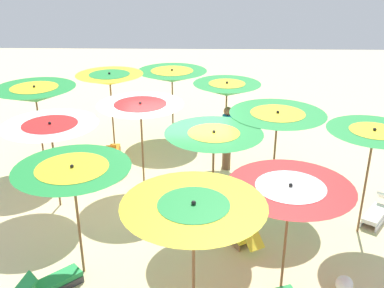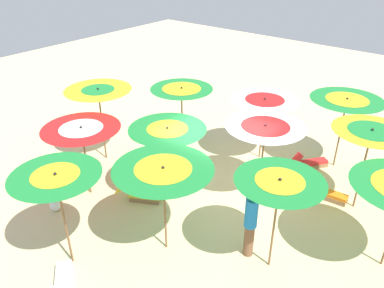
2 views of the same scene
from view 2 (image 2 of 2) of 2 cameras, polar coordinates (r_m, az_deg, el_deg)
name	(u,v)px [view 2 (image 2 of 2)]	position (r m, az deg, el deg)	size (l,w,h in m)	color
ground	(215,198)	(11.41, 3.45, -8.00)	(37.82, 37.82, 0.04)	beige
beach_umbrella_0	(99,96)	(12.62, -13.70, 6.98)	(2.11, 2.11, 2.56)	brown
beach_umbrella_1	(82,135)	(11.00, -16.03, 1.33)	(2.17, 2.17, 2.21)	brown
beach_umbrella_2	(57,183)	(8.54, -19.45, -5.42)	(1.92, 1.92, 2.49)	brown
beach_umbrella_3	(182,94)	(12.99, -1.55, 7.47)	(2.10, 2.10, 2.33)	brown
beach_umbrella_4	(168,135)	(10.24, -3.64, 1.36)	(2.09, 2.09, 2.35)	brown
beach_umbrella_5	(163,177)	(8.55, -4.26, -4.84)	(2.27, 2.27, 2.36)	brown
beach_umbrella_6	(264,104)	(12.65, 10.70, 5.91)	(2.23, 2.23, 2.20)	brown
beach_umbrella_7	(265,132)	(10.57, 10.77, 1.83)	(2.18, 2.18, 2.34)	brown
beach_umbrella_8	(279,188)	(8.19, 12.80, -6.34)	(1.91, 1.91, 2.43)	brown
beach_umbrella_9	(346,105)	(12.79, 21.89, 5.34)	(2.24, 2.24, 2.42)	brown
beach_umbrella_10	(371,136)	(10.85, 25.04, 1.08)	(2.01, 2.01, 2.47)	brown
lounger_0	(70,180)	(12.34, -17.60, -5.07)	(1.23, 0.73, 0.65)	olive
lounger_1	(179,134)	(14.39, -2.00, 1.44)	(1.09, 1.13, 0.53)	#333338
lounger_2	(63,281)	(9.28, -18.61, -18.68)	(1.22, 1.05, 0.52)	silver
lounger_3	(141,193)	(11.28, -7.58, -7.29)	(1.30, 0.95, 0.61)	olive
lounger_4	(310,162)	(13.24, 17.19, -2.60)	(0.99, 1.21, 0.59)	olive
lounger_5	(327,192)	(11.92, 19.46, -6.79)	(1.27, 0.41, 0.61)	olive
beachgoer_0	(251,222)	(9.10, 8.69, -11.34)	(0.30, 0.30, 1.87)	brown
beach_ball	(56,205)	(11.47, -19.61, -8.57)	(0.32, 0.32, 0.32)	white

